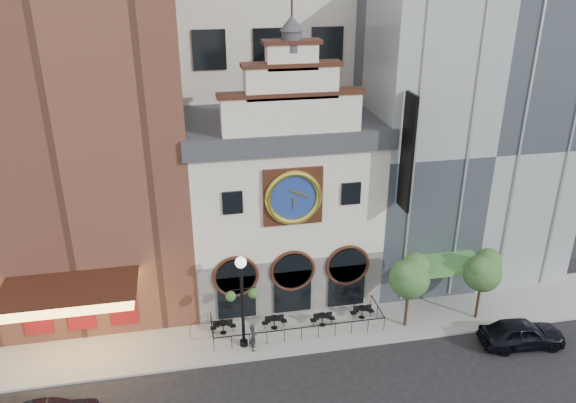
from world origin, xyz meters
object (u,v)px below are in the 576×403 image
(pedestrian, at_px, (253,337))
(bistro_3, at_px, (362,312))
(lamppost, at_px, (242,292))
(bistro_0, at_px, (223,327))
(tree_right, at_px, (483,270))
(tree_left, at_px, (410,275))
(bistro_2, at_px, (323,319))
(car_right, at_px, (522,333))
(bistro_1, at_px, (274,322))

(pedestrian, bearing_deg, bistro_3, -71.74)
(pedestrian, height_order, lamppost, lamppost)
(bistro_0, bearing_deg, tree_right, -5.10)
(lamppost, height_order, tree_right, lamppost)
(bistro_3, height_order, lamppost, lamppost)
(bistro_3, xyz_separation_m, tree_left, (2.49, -1.25, 3.16))
(bistro_2, height_order, lamppost, lamppost)
(pedestrian, distance_m, tree_left, 10.21)
(tree_left, bearing_deg, bistro_0, 173.12)
(bistro_2, xyz_separation_m, car_right, (11.33, -4.03, 0.25))
(bistro_2, bearing_deg, pedestrian, -161.70)
(bistro_0, height_order, bistro_3, same)
(tree_left, bearing_deg, tree_right, -0.85)
(tree_right, bearing_deg, car_right, -66.44)
(pedestrian, distance_m, tree_right, 14.89)
(bistro_1, height_order, lamppost, lamppost)
(pedestrian, bearing_deg, tree_left, -82.38)
(bistro_0, height_order, car_right, car_right)
(pedestrian, height_order, tree_right, tree_right)
(bistro_3, height_order, car_right, car_right)
(bistro_0, relative_size, bistro_3, 1.00)
(bistro_2, distance_m, bistro_3, 2.73)
(bistro_3, bearing_deg, lamppost, -170.48)
(bistro_3, distance_m, tree_right, 8.03)
(bistro_0, distance_m, pedestrian, 2.57)
(bistro_3, relative_size, lamppost, 0.26)
(pedestrian, relative_size, lamppost, 0.29)
(bistro_1, distance_m, pedestrian, 2.46)
(bistro_2, relative_size, pedestrian, 0.91)
(bistro_2, bearing_deg, car_right, -19.60)
(car_right, distance_m, tree_right, 4.31)
(tree_left, distance_m, tree_right, 4.83)
(bistro_1, relative_size, lamppost, 0.26)
(bistro_2, height_order, pedestrian, pedestrian)
(bistro_0, distance_m, lamppost, 3.75)
(bistro_1, height_order, tree_right, tree_right)
(bistro_0, relative_size, tree_right, 0.33)
(bistro_2, height_order, car_right, car_right)
(bistro_0, bearing_deg, bistro_3, -0.82)
(lamppost, bearing_deg, tree_right, -2.66)
(bistro_2, bearing_deg, bistro_3, 6.24)
(bistro_0, height_order, pedestrian, pedestrian)
(bistro_1, xyz_separation_m, bistro_2, (3.04, -0.31, 0.00))
(bistro_1, xyz_separation_m, lamppost, (-2.09, -1.33, 3.28))
(bistro_3, xyz_separation_m, lamppost, (-7.84, -1.31, 3.28))
(bistro_3, bearing_deg, tree_right, -10.27)
(bistro_0, xyz_separation_m, bistro_2, (6.25, -0.42, 0.00))
(bistro_1, relative_size, car_right, 0.31)
(bistro_1, bearing_deg, lamppost, -147.66)
(bistro_1, bearing_deg, bistro_2, -5.76)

